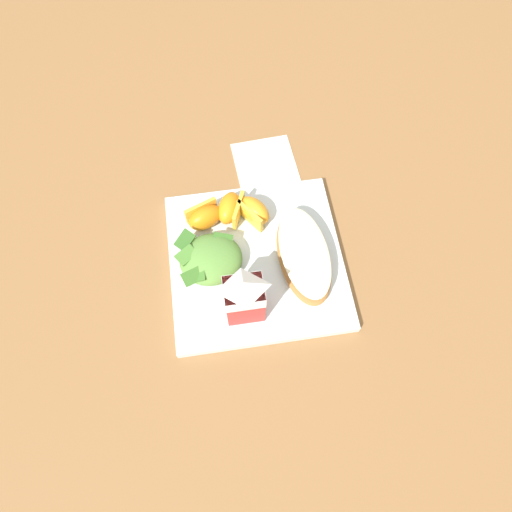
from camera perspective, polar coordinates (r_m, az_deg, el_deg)
The scene contains 9 objects.
ground at distance 0.76m, azimuth -0.00°, elevation -0.86°, with size 3.00×3.00×0.00m, color olive.
white_plate at distance 0.75m, azimuth -0.00°, elevation -0.60°, with size 0.28×0.28×0.02m, color silver.
cheesy_pizza_bread at distance 0.73m, azimuth 5.98°, elevation 0.08°, with size 0.09×0.17×0.04m.
green_salad_pile at distance 0.73m, azimuth -5.72°, elevation -0.19°, with size 0.11×0.10×0.04m.
milk_carton at distance 0.65m, azimuth -1.50°, elevation -5.03°, with size 0.06×0.05×0.11m.
orange_wedge_front at distance 0.76m, azimuth -0.31°, elevation 5.63°, with size 0.06×0.07×0.04m.
orange_wedge_middle at distance 0.77m, azimuth -3.22°, elevation 5.97°, with size 0.06×0.07×0.04m.
orange_wedge_rear at distance 0.76m, azimuth -6.41°, elevation 4.91°, with size 0.07×0.06×0.04m.
paper_napkin at distance 0.86m, azimuth 1.13°, elevation 11.61°, with size 0.11×0.11×0.00m, color white.
Camera 1 is at (0.05, 0.32, 0.69)m, focal length 32.02 mm.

